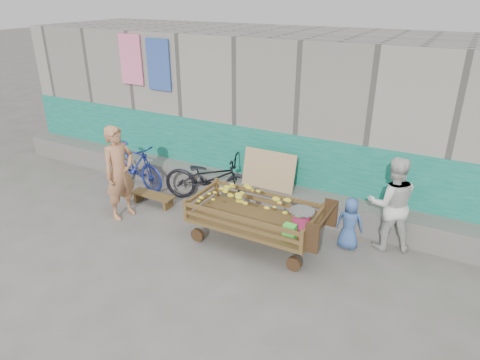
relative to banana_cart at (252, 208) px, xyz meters
The scene contains 9 objects.
ground 1.36m from the banana_cart, 117.86° to the right, with size 80.00×80.00×0.00m, color #5A5851.
building_wall 3.15m from the banana_cart, 100.63° to the left, with size 12.00×3.50×3.00m.
banana_cart is the anchor object (origin of this frame).
bench 2.34m from the banana_cart, behind, with size 0.88×0.26×0.22m.
vendor_man 2.47m from the banana_cart, behind, with size 0.62×0.40×1.69m, color #B77B52.
woman 2.14m from the banana_cart, 25.93° to the left, with size 0.74×0.58×1.53m, color silver.
child 1.54m from the banana_cart, 24.11° to the left, with size 0.42×0.27×0.86m, color #3B5FA0.
bicycle_dark 1.73m from the banana_cart, 144.89° to the left, with size 0.63×1.79×0.94m, color black.
bicycle_blue 3.20m from the banana_cart, 165.69° to the left, with size 0.44×1.56×0.94m, color navy.
Camera 1 is at (3.22, -4.22, 3.76)m, focal length 32.00 mm.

